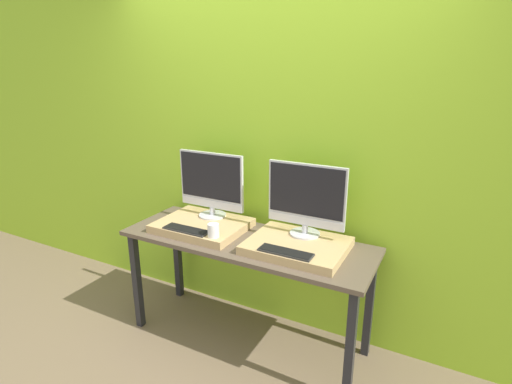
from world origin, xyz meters
The scene contains 10 objects.
ground_plane centered at (0.00, 0.00, 0.00)m, with size 12.00×12.00×0.00m, color #756047.
wall_back centered at (0.00, 0.67, 1.30)m, with size 8.00×0.04×2.60m.
workbench centered at (0.00, 0.30, 0.70)m, with size 1.73×0.60×0.79m.
wooden_riser_left centered at (-0.37, 0.31, 0.82)m, with size 0.61×0.49×0.06m.
monitor_left centered at (-0.37, 0.44, 1.10)m, with size 0.52×0.20×0.48m.
keyboard_left centered at (-0.37, 0.13, 0.86)m, with size 0.33×0.10×0.01m.
mug centered at (-0.15, 0.13, 0.90)m, with size 0.08×0.08×0.09m.
wooden_riser_right centered at (0.37, 0.31, 0.82)m, with size 0.61×0.49×0.06m.
monitor_right centered at (0.37, 0.44, 1.10)m, with size 0.52×0.20×0.48m.
keyboard_right centered at (0.37, 0.13, 0.86)m, with size 0.33×0.10×0.01m.
Camera 1 is at (1.21, -1.86, 1.91)m, focal length 28.00 mm.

